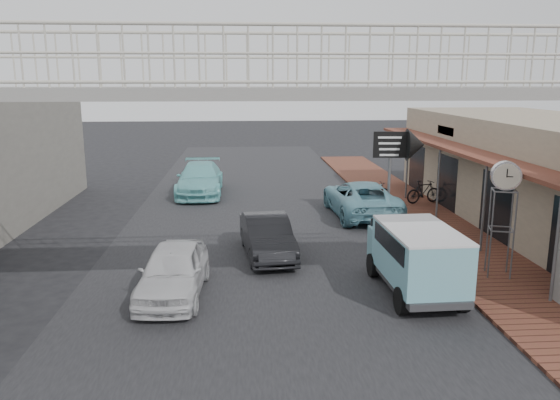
{
  "coord_description": "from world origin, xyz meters",
  "views": [
    {
      "loc": [
        -0.58,
        -15.0,
        5.37
      ],
      "look_at": [
        0.56,
        1.21,
        1.8
      ],
      "focal_mm": 35.0,
      "sensor_mm": 36.0,
      "label": 1
    }
  ],
  "objects": [
    {
      "name": "dark_sedan",
      "position": [
        0.17,
        1.28,
        0.63
      ],
      "size": [
        1.74,
        3.97,
        1.27
      ],
      "primitive_type": "imported",
      "rotation": [
        0.0,
        0.0,
        0.1
      ],
      "color": "black",
      "rests_on": "ground"
    },
    {
      "name": "angkot_far",
      "position": [
        -2.6,
        10.97,
        0.75
      ],
      "size": [
        2.12,
        5.16,
        1.49
      ],
      "primitive_type": "imported",
      "rotation": [
        0.0,
        0.0,
        0.01
      ],
      "color": "#76CBCD",
      "rests_on": "ground"
    },
    {
      "name": "arrow_sign",
      "position": [
        6.04,
        5.68,
        2.89
      ],
      "size": [
        2.03,
        1.3,
        3.46
      ],
      "rotation": [
        0.0,
        0.0,
        -0.08
      ],
      "color": "#59595B",
      "rests_on": "sidewalk"
    },
    {
      "name": "ground",
      "position": [
        0.0,
        0.0,
        0.0
      ],
      "size": [
        120.0,
        120.0,
        0.0
      ],
      "primitive_type": "plane",
      "color": "black",
      "rests_on": "ground"
    },
    {
      "name": "road_strip",
      "position": [
        0.0,
        0.0,
        0.01
      ],
      "size": [
        10.0,
        60.0,
        0.01
      ],
      "primitive_type": "cube",
      "color": "black",
      "rests_on": "ground"
    },
    {
      "name": "motorcycle_near",
      "position": [
        5.3,
        8.64,
        0.5
      ],
      "size": [
        1.61,
        0.8,
        0.81
      ],
      "primitive_type": "imported",
      "rotation": [
        0.0,
        0.0,
        1.75
      ],
      "color": "black",
      "rests_on": "sidewalk"
    },
    {
      "name": "angkot_curb",
      "position": [
        4.2,
        6.27,
        0.71
      ],
      "size": [
        2.58,
        5.2,
        1.42
      ],
      "primitive_type": "imported",
      "rotation": [
        0.0,
        0.0,
        3.19
      ],
      "color": "#67A4B3",
      "rests_on": "ground"
    },
    {
      "name": "shophouse_row",
      "position": [
        10.97,
        4.0,
        2.01
      ],
      "size": [
        7.2,
        18.0,
        4.0
      ],
      "color": "gray",
      "rests_on": "ground"
    },
    {
      "name": "angkot_van",
      "position": [
        3.8,
        -2.07,
        1.14
      ],
      "size": [
        1.78,
        3.7,
        1.79
      ],
      "rotation": [
        0.0,
        0.0,
        0.03
      ],
      "color": "black",
      "rests_on": "ground"
    },
    {
      "name": "sidewalk",
      "position": [
        6.5,
        3.0,
        0.05
      ],
      "size": [
        3.0,
        40.0,
        0.1
      ],
      "primitive_type": "cube",
      "color": "brown",
      "rests_on": "ground"
    },
    {
      "name": "street_clock",
      "position": [
        6.43,
        -1.15,
        2.74
      ],
      "size": [
        0.82,
        0.76,
        3.18
      ],
      "rotation": [
        0.0,
        0.0,
        -0.29
      ],
      "color": "#59595B",
      "rests_on": "sidewalk"
    },
    {
      "name": "motorcycle_far",
      "position": [
        7.35,
        7.91,
        0.6
      ],
      "size": [
        1.74,
        0.92,
        1.01
      ],
      "primitive_type": "imported",
      "rotation": [
        0.0,
        0.0,
        1.85
      ],
      "color": "black",
      "rests_on": "sidewalk"
    },
    {
      "name": "white_hatchback",
      "position": [
        -2.36,
        -1.75,
        0.65
      ],
      "size": [
        1.75,
        3.92,
        1.31
      ],
      "primitive_type": "imported",
      "rotation": [
        0.0,
        0.0,
        -0.05
      ],
      "color": "silver",
      "rests_on": "ground"
    },
    {
      "name": "footbridge",
      "position": [
        0.0,
        -4.0,
        3.18
      ],
      "size": [
        16.4,
        2.4,
        6.34
      ],
      "color": "gray",
      "rests_on": "ground"
    }
  ]
}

